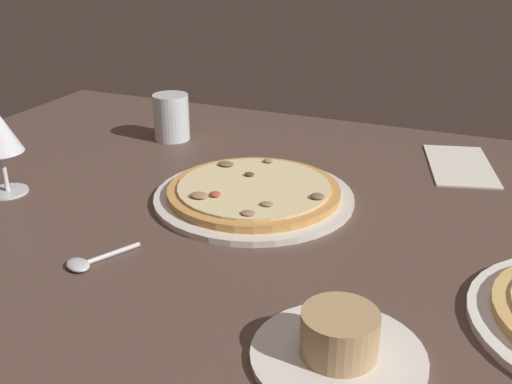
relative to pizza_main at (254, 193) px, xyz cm
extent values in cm
cube|color=brown|center=(-3.44, 6.36, -3.19)|extent=(150.00, 110.00, 4.00)
cylinder|color=silver|center=(-0.01, -0.02, -0.69)|extent=(32.75, 32.75, 1.00)
cylinder|color=#C68C47|center=(-0.01, -0.02, 0.41)|extent=(28.28, 28.28, 1.20)
cylinder|color=beige|center=(-0.01, -0.02, 1.21)|extent=(24.98, 24.98, 0.40)
ellipsoid|color=#937556|center=(-3.36, 10.30, 1.64)|extent=(2.18, 1.82, 0.46)
ellipsoid|color=#4C3828|center=(2.29, -3.49, 1.72)|extent=(1.69, 1.38, 0.61)
ellipsoid|color=brown|center=(7.98, -6.29, 1.72)|extent=(2.88, 2.21, 0.61)
ellipsoid|color=#937556|center=(1.71, -10.61, 1.72)|extent=(1.82, 1.41, 0.61)
ellipsoid|color=#937556|center=(5.96, 7.67, 1.77)|extent=(2.96, 2.32, 0.71)
ellipsoid|color=#AD4733|center=(3.86, 6.51, 1.80)|extent=(1.76, 1.62, 0.76)
ellipsoid|color=brown|center=(-11.07, 0.82, 1.76)|extent=(2.18, 2.12, 0.70)
ellipsoid|color=#937556|center=(-4.84, 6.14, 1.67)|extent=(2.06, 1.57, 0.51)
cylinder|color=silver|center=(-23.80, 33.51, -0.79)|extent=(18.48, 18.48, 0.80)
cylinder|color=tan|center=(-23.80, 33.51, 2.05)|extent=(8.14, 8.14, 4.87)
cylinder|color=silver|center=(39.44, 13.40, -0.99)|extent=(6.71, 6.71, 0.40)
cylinder|color=silver|center=(39.44, 13.40, 2.69)|extent=(0.80, 0.80, 6.96)
cylinder|color=silver|center=(27.98, -21.97, 3.57)|extent=(7.40, 7.40, 9.52)
cylinder|color=silver|center=(27.98, -21.97, 1.90)|extent=(6.81, 6.81, 6.17)
cube|color=silver|center=(-29.65, -29.06, -1.04)|extent=(16.24, 23.39, 0.30)
ellipsoid|color=silver|center=(12.86, 29.00, -0.69)|extent=(4.83, 4.31, 1.00)
cylinder|color=silver|center=(10.77, 24.91, -0.84)|extent=(4.79, 8.50, 0.70)
camera|label=1|loc=(-35.92, 84.35, 40.56)|focal=43.01mm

